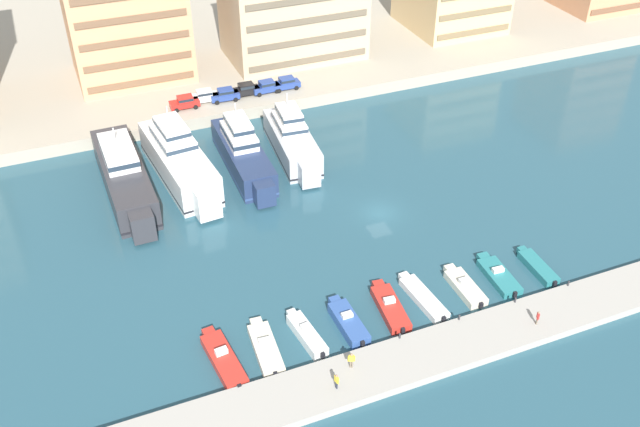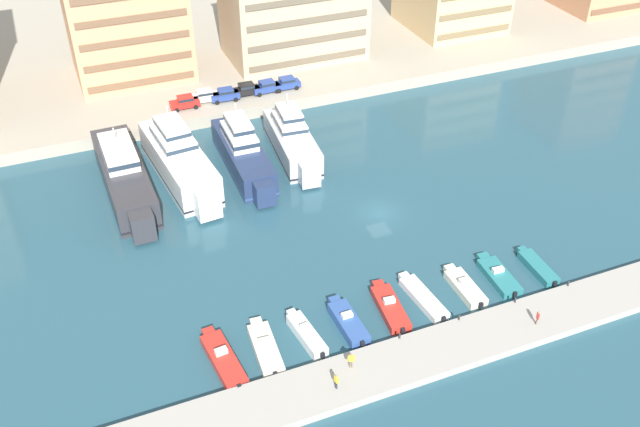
{
  "view_description": "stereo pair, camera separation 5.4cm",
  "coord_description": "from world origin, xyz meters",
  "px_view_note": "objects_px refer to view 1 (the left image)",
  "views": [
    {
      "loc": [
        -31.84,
        -59.14,
        48.72
      ],
      "look_at": [
        -7.83,
        -0.62,
        2.5
      ],
      "focal_mm": 40.0,
      "sensor_mm": 36.0,
      "label": 1
    },
    {
      "loc": [
        -31.79,
        -59.16,
        48.72
      ],
      "look_at": [
        -7.83,
        -0.62,
        2.5
      ],
      "focal_mm": 40.0,
      "sensor_mm": 36.0,
      "label": 2
    }
  ],
  "objects_px": {
    "car_white_left": "(204,96)",
    "pedestrian_far_side": "(538,317)",
    "pedestrian_near_edge": "(351,359)",
    "car_blue_center_right": "(286,83)",
    "yacht_silver_center_left": "(292,140)",
    "motorboat_white_center_right": "(423,297)",
    "yacht_charcoal_far_left": "(124,176)",
    "motorboat_white_mid_left": "(306,334)",
    "yacht_white_left": "(179,160)",
    "motorboat_red_far_left": "(223,359)",
    "car_blue_mid_left": "(225,94)",
    "motorboat_cream_left": "(265,348)",
    "motorboat_cream_mid_right": "(465,286)",
    "motorboat_teal_far_right": "(537,267)",
    "motorboat_teal_right": "(498,275)",
    "car_black_center_left": "(246,89)",
    "motorboat_blue_center_left": "(348,322)",
    "motorboat_red_center": "(390,307)",
    "car_red_far_left": "(185,102)",
    "yacht_navy_mid_left": "(243,153)",
    "car_blue_center": "(266,86)",
    "pedestrian_mid_deck": "(337,380)"
  },
  "relations": [
    {
      "from": "motorboat_white_center_right",
      "to": "car_blue_center_right",
      "type": "distance_m",
      "value": 45.91
    },
    {
      "from": "yacht_navy_mid_left",
      "to": "motorboat_white_mid_left",
      "type": "relative_size",
      "value": 2.82
    },
    {
      "from": "motorboat_cream_left",
      "to": "car_black_center_left",
      "type": "bearing_deg",
      "value": 74.48
    },
    {
      "from": "car_black_center_left",
      "to": "pedestrian_mid_deck",
      "type": "height_order",
      "value": "car_black_center_left"
    },
    {
      "from": "motorboat_cream_left",
      "to": "motorboat_cream_mid_right",
      "type": "bearing_deg",
      "value": 0.72
    },
    {
      "from": "motorboat_teal_far_right",
      "to": "motorboat_cream_mid_right",
      "type": "bearing_deg",
      "value": 178.5
    },
    {
      "from": "motorboat_red_center",
      "to": "car_red_far_left",
      "type": "height_order",
      "value": "car_red_far_left"
    },
    {
      "from": "pedestrian_mid_deck",
      "to": "motorboat_red_center",
      "type": "bearing_deg",
      "value": 40.05
    },
    {
      "from": "motorboat_teal_far_right",
      "to": "pedestrian_far_side",
      "type": "height_order",
      "value": "pedestrian_far_side"
    },
    {
      "from": "yacht_white_left",
      "to": "motorboat_red_far_left",
      "type": "bearing_deg",
      "value": -96.61
    },
    {
      "from": "motorboat_blue_center_left",
      "to": "motorboat_teal_right",
      "type": "bearing_deg",
      "value": 1.51
    },
    {
      "from": "motorboat_teal_right",
      "to": "pedestrian_far_side",
      "type": "xyz_separation_m",
      "value": [
        -0.96,
        -7.63,
        1.35
      ]
    },
    {
      "from": "motorboat_cream_mid_right",
      "to": "motorboat_teal_far_right",
      "type": "xyz_separation_m",
      "value": [
        8.68,
        -0.23,
        -0.02
      ]
    },
    {
      "from": "pedestrian_far_side",
      "to": "car_red_far_left",
      "type": "bearing_deg",
      "value": 111.15
    },
    {
      "from": "motorboat_white_center_right",
      "to": "motorboat_cream_mid_right",
      "type": "bearing_deg",
      "value": -3.01
    },
    {
      "from": "yacht_charcoal_far_left",
      "to": "motorboat_white_mid_left",
      "type": "distance_m",
      "value": 32.91
    },
    {
      "from": "motorboat_teal_right",
      "to": "car_black_center_left",
      "type": "height_order",
      "value": "car_black_center_left"
    },
    {
      "from": "motorboat_white_mid_left",
      "to": "car_blue_center",
      "type": "xyz_separation_m",
      "value": [
        11.91,
        46.24,
        2.18
      ]
    },
    {
      "from": "yacht_white_left",
      "to": "motorboat_red_center",
      "type": "relative_size",
      "value": 2.81
    },
    {
      "from": "motorboat_blue_center_left",
      "to": "motorboat_teal_right",
      "type": "xyz_separation_m",
      "value": [
        17.16,
        0.45,
        -0.17
      ]
    },
    {
      "from": "motorboat_white_center_right",
      "to": "pedestrian_near_edge",
      "type": "height_order",
      "value": "pedestrian_near_edge"
    },
    {
      "from": "motorboat_cream_left",
      "to": "motorboat_white_mid_left",
      "type": "xyz_separation_m",
      "value": [
        4.06,
        0.06,
        0.12
      ]
    },
    {
      "from": "yacht_navy_mid_left",
      "to": "motorboat_teal_right",
      "type": "bearing_deg",
      "value": -59.36
    },
    {
      "from": "yacht_silver_center_left",
      "to": "motorboat_white_center_right",
      "type": "height_order",
      "value": "yacht_silver_center_left"
    },
    {
      "from": "motorboat_teal_far_right",
      "to": "yacht_white_left",
      "type": "bearing_deg",
      "value": 133.99
    },
    {
      "from": "yacht_navy_mid_left",
      "to": "motorboat_red_far_left",
      "type": "xyz_separation_m",
      "value": [
        -11.52,
        -30.57,
        -1.77
      ]
    },
    {
      "from": "motorboat_white_center_right",
      "to": "pedestrian_near_edge",
      "type": "bearing_deg",
      "value": -150.54
    },
    {
      "from": "motorboat_red_center",
      "to": "car_blue_center_right",
      "type": "bearing_deg",
      "value": 82.43
    },
    {
      "from": "motorboat_white_mid_left",
      "to": "car_blue_mid_left",
      "type": "height_order",
      "value": "car_blue_mid_left"
    },
    {
      "from": "yacht_white_left",
      "to": "motorboat_teal_right",
      "type": "distance_m",
      "value": 40.32
    },
    {
      "from": "yacht_charcoal_far_left",
      "to": "car_blue_mid_left",
      "type": "relative_size",
      "value": 5.29
    },
    {
      "from": "motorboat_cream_left",
      "to": "car_blue_center_right",
      "type": "relative_size",
      "value": 1.81
    },
    {
      "from": "pedestrian_far_side",
      "to": "car_blue_center",
      "type": "bearing_deg",
      "value": 99.05
    },
    {
      "from": "yacht_white_left",
      "to": "motorboat_white_center_right",
      "type": "xyz_separation_m",
      "value": [
        16.97,
        -30.91,
        -2.25
      ]
    },
    {
      "from": "yacht_white_left",
      "to": "car_red_far_left",
      "type": "relative_size",
      "value": 5.0
    },
    {
      "from": "motorboat_cream_mid_right",
      "to": "motorboat_white_center_right",
      "type": "bearing_deg",
      "value": 176.99
    },
    {
      "from": "motorboat_white_center_right",
      "to": "motorboat_cream_mid_right",
      "type": "xyz_separation_m",
      "value": [
        4.64,
        -0.24,
        0.05
      ]
    },
    {
      "from": "yacht_charcoal_far_left",
      "to": "motorboat_teal_far_right",
      "type": "height_order",
      "value": "yacht_charcoal_far_left"
    },
    {
      "from": "yacht_silver_center_left",
      "to": "car_white_left",
      "type": "xyz_separation_m",
      "value": [
        -7.57,
        15.5,
        0.53
      ]
    },
    {
      "from": "pedestrian_near_edge",
      "to": "car_blue_center_right",
      "type": "bearing_deg",
      "value": 76.0
    },
    {
      "from": "car_blue_center",
      "to": "yacht_navy_mid_left",
      "type": "bearing_deg",
      "value": -118.26
    },
    {
      "from": "car_white_left",
      "to": "pedestrian_far_side",
      "type": "xyz_separation_m",
      "value": [
        17.65,
        -54.0,
        -0.99
      ]
    },
    {
      "from": "yacht_silver_center_left",
      "to": "motorboat_teal_right",
      "type": "relative_size",
      "value": 2.45
    },
    {
      "from": "motorboat_white_mid_left",
      "to": "car_blue_mid_left",
      "type": "distance_m",
      "value": 46.49
    },
    {
      "from": "motorboat_white_center_right",
      "to": "motorboat_teal_right",
      "type": "distance_m",
      "value": 8.79
    },
    {
      "from": "motorboat_blue_center_left",
      "to": "motorboat_teal_far_right",
      "type": "relative_size",
      "value": 1.06
    },
    {
      "from": "motorboat_cream_mid_right",
      "to": "car_blue_mid_left",
      "type": "xyz_separation_m",
      "value": [
        -11.54,
        45.87,
        2.31
      ]
    },
    {
      "from": "motorboat_white_mid_left",
      "to": "motorboat_white_center_right",
      "type": "height_order",
      "value": "motorboat_white_mid_left"
    },
    {
      "from": "yacht_navy_mid_left",
      "to": "motorboat_teal_far_right",
      "type": "height_order",
      "value": "yacht_navy_mid_left"
    },
    {
      "from": "car_white_left",
      "to": "car_blue_mid_left",
      "type": "xyz_separation_m",
      "value": [
        2.91,
        -0.71,
        0.0
      ]
    }
  ]
}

